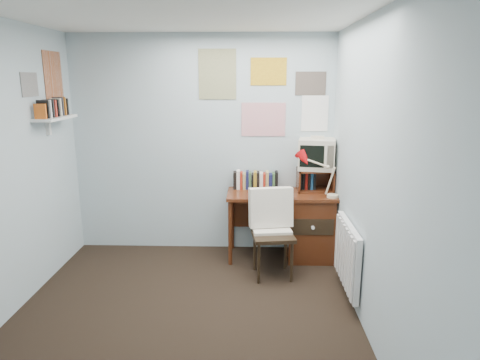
% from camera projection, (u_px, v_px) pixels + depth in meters
% --- Properties ---
extents(ground, '(3.50, 3.50, 0.00)m').
position_uv_depth(ground, '(182.00, 327.00, 3.54)').
color(ground, black).
rests_on(ground, ground).
extents(back_wall, '(3.00, 0.02, 2.50)m').
position_uv_depth(back_wall, '(203.00, 145.00, 4.95)').
color(back_wall, '#A5B7BD').
rests_on(back_wall, ground).
extents(right_wall, '(0.02, 3.50, 2.50)m').
position_uv_depth(right_wall, '(375.00, 182.00, 3.21)').
color(right_wall, '#A5B7BD').
rests_on(right_wall, ground).
extents(ceiling, '(3.00, 3.50, 0.02)m').
position_uv_depth(ceiling, '(170.00, 5.00, 2.96)').
color(ceiling, white).
rests_on(ceiling, back_wall).
extents(desk, '(1.20, 0.55, 0.76)m').
position_uv_depth(desk, '(304.00, 223.00, 4.85)').
color(desk, '#522512').
rests_on(desk, ground).
extents(desk_chair, '(0.50, 0.48, 0.88)m').
position_uv_depth(desk_chair, '(273.00, 236.00, 4.36)').
color(desk_chair, black).
rests_on(desk_chair, ground).
extents(desk_lamp, '(0.31, 0.27, 0.44)m').
position_uv_depth(desk_lamp, '(333.00, 178.00, 4.54)').
color(desk_lamp, red).
rests_on(desk_lamp, desk).
extents(tv_riser, '(0.40, 0.30, 0.25)m').
position_uv_depth(tv_riser, '(315.00, 180.00, 4.85)').
color(tv_riser, '#522512').
rests_on(tv_riser, desk).
extents(crt_tv, '(0.45, 0.43, 0.37)m').
position_uv_depth(crt_tv, '(317.00, 152.00, 4.79)').
color(crt_tv, beige).
rests_on(crt_tv, tv_riser).
extents(book_row, '(0.60, 0.14, 0.22)m').
position_uv_depth(book_row, '(259.00, 179.00, 4.93)').
color(book_row, '#522512').
rests_on(book_row, desk).
extents(radiator, '(0.09, 0.80, 0.60)m').
position_uv_depth(radiator, '(348.00, 255.00, 3.94)').
color(radiator, white).
rests_on(radiator, right_wall).
extents(wall_shelf, '(0.20, 0.62, 0.24)m').
position_uv_depth(wall_shelf, '(55.00, 118.00, 4.27)').
color(wall_shelf, white).
rests_on(wall_shelf, left_wall).
extents(posters_back, '(1.20, 0.01, 0.90)m').
position_uv_depth(posters_back, '(264.00, 93.00, 4.79)').
color(posters_back, white).
rests_on(posters_back, back_wall).
extents(posters_left, '(0.01, 0.70, 0.60)m').
position_uv_depth(posters_left, '(42.00, 79.00, 4.19)').
color(posters_left, white).
rests_on(posters_left, left_wall).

